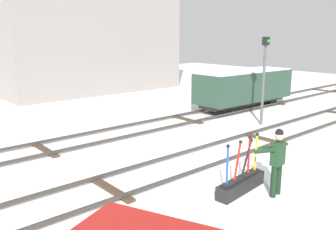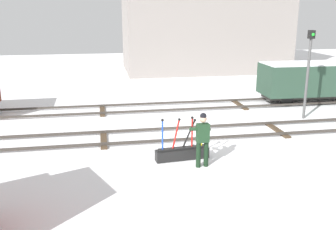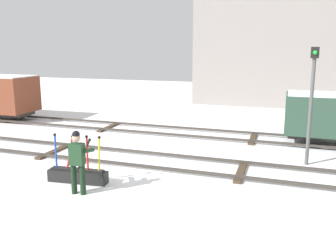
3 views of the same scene
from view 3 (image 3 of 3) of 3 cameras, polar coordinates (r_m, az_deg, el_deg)
name	(u,v)px [view 3 (image 3 of 3)]	position (r m, az deg, el deg)	size (l,w,h in m)	color
ground_plane	(139,162)	(12.20, -4.83, -7.72)	(60.00, 60.00, 0.00)	white
track_main_line	(139,159)	(12.17, -4.84, -7.25)	(44.00, 1.94, 0.18)	#38332D
track_siding_near	(176,131)	(16.10, 1.28, -2.71)	(44.00, 1.94, 0.18)	#38332D
switch_lever_frame	(78,174)	(10.64, -14.70, -9.44)	(1.83, 0.54, 1.45)	black
rail_worker	(78,159)	(9.60, -14.74, -6.99)	(0.58, 0.72, 1.76)	black
signal_post	(312,94)	(12.28, 22.72, 3.16)	(0.24, 0.32, 3.95)	#4C4C4C
apartment_building	(289,34)	(27.15, 19.35, 12.57)	(12.88, 6.86, 9.96)	gray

